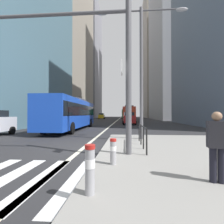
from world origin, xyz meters
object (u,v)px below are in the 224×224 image
at_px(city_bus_red_receding, 129,113).
at_px(city_bus_red_distant, 126,114).
at_px(pedestrian_waiting, 217,144).
at_px(car_oncoming_mid, 102,116).
at_px(street_lamp_post, 141,54).
at_px(car_receding_near, 129,118).
at_px(traffic_signal_gantry, 72,50).
at_px(bollard_front, 90,167).
at_px(bollard_left, 113,150).
at_px(city_bus_blue_oncoming, 72,112).

bearing_deg(city_bus_red_receding, city_bus_red_distant, 91.93).
bearing_deg(pedestrian_waiting, car_oncoming_mid, 100.89).
height_order(city_bus_red_receding, street_lamp_post, street_lamp_post).
relative_size(car_receding_near, traffic_signal_gantry, 0.66).
distance_m(street_lamp_post, bollard_front, 8.56).
bearing_deg(car_receding_near, bollard_left, -92.68).
bearing_deg(street_lamp_post, city_bus_red_distant, 90.89).
bearing_deg(car_oncoming_mid, city_bus_blue_oncoming, -86.70).
height_order(traffic_signal_gantry, bollard_left, traffic_signal_gantry).
relative_size(city_bus_blue_oncoming, city_bus_red_receding, 1.16).
bearing_deg(street_lamp_post, bollard_front, -103.25).
xyz_separation_m(car_oncoming_mid, street_lamp_post, (8.78, -44.66, 4.29)).
bearing_deg(bollard_left, street_lamp_post, 75.33).
distance_m(city_bus_blue_oncoming, car_receding_near, 11.14).
xyz_separation_m(street_lamp_post, bollard_front, (-1.65, -7.01, -4.62)).
relative_size(car_oncoming_mid, car_receding_near, 0.96).
bearing_deg(city_bus_blue_oncoming, traffic_signal_gantry, -71.83).
bearing_deg(pedestrian_waiting, bollard_left, 154.52).
bearing_deg(car_receding_near, city_bus_red_distant, 90.71).
distance_m(bollard_left, pedestrian_waiting, 2.65).
height_order(city_bus_blue_oncoming, bollard_front, city_bus_blue_oncoming).
relative_size(street_lamp_post, bollard_front, 8.64).
distance_m(traffic_signal_gantry, pedestrian_waiting, 5.66).
xyz_separation_m(city_bus_red_distant, pedestrian_waiting, (1.74, -53.13, -0.83)).
bearing_deg(city_bus_red_distant, car_oncoming_mid, -164.70).
xyz_separation_m(traffic_signal_gantry, bollard_left, (1.69, -1.29, -3.55)).
xyz_separation_m(city_bus_red_distant, car_oncoming_mid, (-8.06, -2.20, -0.85)).
relative_size(city_bus_red_distant, bollard_front, 11.38).
xyz_separation_m(city_bus_blue_oncoming, bollard_left, (5.27, -12.20, -1.26)).
distance_m(city_bus_red_distant, car_receding_near, 30.64).
height_order(city_bus_red_distant, bollard_left, city_bus_red_distant).
relative_size(city_bus_blue_oncoming, street_lamp_post, 1.53).
bearing_deg(bollard_left, city_bus_red_receding, 87.63).
bearing_deg(pedestrian_waiting, street_lamp_post, 99.20).
relative_size(city_bus_red_receding, pedestrian_waiting, 6.82).
distance_m(city_bus_blue_oncoming, bollard_left, 13.35).
bearing_deg(pedestrian_waiting, traffic_signal_gantry, 149.21).
relative_size(city_bus_red_receding, car_oncoming_mid, 2.58).
distance_m(city_bus_blue_oncoming, street_lamp_post, 10.27).
xyz_separation_m(city_bus_blue_oncoming, pedestrian_waiting, (7.63, -13.33, -0.84)).
xyz_separation_m(city_bus_red_receding, pedestrian_waiting, (1.06, -32.73, -0.83)).
relative_size(street_lamp_post, bollard_left, 10.44).
bearing_deg(city_bus_red_distant, street_lamp_post, -89.11).
bearing_deg(city_bus_blue_oncoming, car_oncoming_mid, 93.30).
bearing_deg(bollard_front, traffic_signal_gantry, 113.70).
bearing_deg(city_bus_red_receding, car_receding_near, -91.73).
bearing_deg(bollard_left, bollard_front, -99.24).
distance_m(city_bus_red_distant, pedestrian_waiting, 53.17).
bearing_deg(street_lamp_post, pedestrian_waiting, -80.80).
xyz_separation_m(city_bus_red_receding, bollard_front, (-1.61, -33.47, -1.17)).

